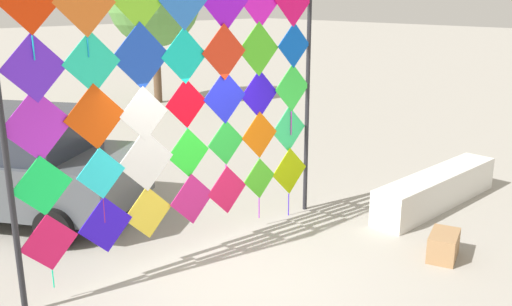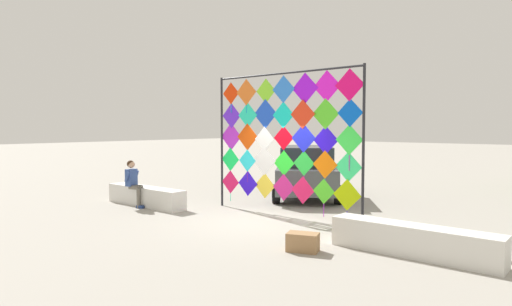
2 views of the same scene
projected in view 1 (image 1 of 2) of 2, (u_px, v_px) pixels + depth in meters
ground at (236, 273)px, 7.46m from camera, size 120.00×120.00×0.00m
plaza_ledge_right at (437, 189)px, 9.80m from camera, size 3.22×0.57×0.60m
kite_display_rack at (188, 94)px, 7.52m from camera, size 4.90×0.16×3.99m
parked_car at (2, 163)px, 9.23m from camera, size 4.20×4.92×1.79m
cardboard_box_large at (443, 245)px, 7.87m from camera, size 0.70×0.55×0.37m
tree_far_right at (156, 0)px, 18.56m from camera, size 3.08×3.05×4.93m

